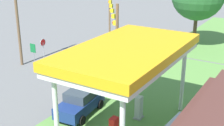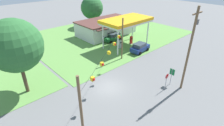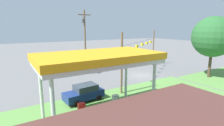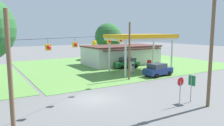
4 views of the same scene
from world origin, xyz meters
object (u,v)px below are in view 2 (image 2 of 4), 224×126
object	(u,v)px
gas_station_store	(106,27)
stop_sign_roadside	(167,78)
car_at_pumps_rear	(113,37)
tree_west_verge	(15,46)
route_sign	(172,73)
gas_station_canopy	(127,21)
fuel_pump_near	(120,44)
car_at_pumps_front	(140,47)
utility_pole_main	(190,47)
fuel_pump_far	(131,40)
tree_behind_station	(92,8)

from	to	relation	value
gas_station_store	stop_sign_roadside	bearing A→B (deg)	-112.28
car_at_pumps_rear	tree_west_verge	size ratio (longest dim) A/B	0.47
route_sign	tree_west_verge	distance (m)	19.88
gas_station_canopy	stop_sign_roadside	distance (m)	16.21
fuel_pump_near	route_sign	size ratio (longest dim) A/B	0.70
tree_west_verge	stop_sign_roadside	bearing A→B (deg)	-41.27
gas_station_canopy	route_sign	bearing A→B (deg)	-111.94
gas_station_canopy	tree_west_verge	distance (m)	21.04
gas_station_store	car_at_pumps_front	bearing A→B (deg)	-99.94
fuel_pump_near	car_at_pumps_rear	distance (m)	4.32
car_at_pumps_front	stop_sign_roadside	bearing A→B (deg)	-130.07
utility_pole_main	route_sign	bearing A→B (deg)	103.31
utility_pole_main	tree_west_verge	xyz separation A→B (m)	(-15.66, 13.22, 0.46)
gas_station_store	fuel_pump_near	bearing A→B (deg)	-113.40
car_at_pumps_front	tree_west_verge	bearing A→B (deg)	169.78
gas_station_store	stop_sign_roadside	xyz separation A→B (m)	(-9.25, -22.58, 0.02)
fuel_pump_far	car_at_pumps_front	distance (m)	4.37
stop_sign_roadside	fuel_pump_near	bearing A→B (deg)	-111.60
route_sign	utility_pole_main	xyz separation A→B (m)	(0.35, -1.47, 4.28)
car_at_pumps_rear	route_sign	world-z (taller)	route_sign
car_at_pumps_rear	fuel_pump_near	bearing A→B (deg)	69.75
gas_station_store	stop_sign_roadside	size ratio (longest dim) A/B	5.53
fuel_pump_far	car_at_pumps_front	size ratio (longest dim) A/B	0.39
fuel_pump_far	stop_sign_roadside	size ratio (longest dim) A/B	0.68
fuel_pump_far	route_sign	xyz separation A→B (m)	(-7.28, -13.87, 0.91)
car_at_pumps_rear	tree_behind_station	world-z (taller)	tree_behind_station
gas_station_canopy	fuel_pump_far	world-z (taller)	gas_station_canopy
car_at_pumps_front	tree_behind_station	size ratio (longest dim) A/B	0.54
stop_sign_roadside	utility_pole_main	world-z (taller)	utility_pole_main
fuel_pump_near	route_sign	world-z (taller)	route_sign
car_at_pumps_rear	stop_sign_roadside	world-z (taller)	stop_sign_roadside
gas_station_canopy	stop_sign_roadside	size ratio (longest dim) A/B	4.08
gas_station_store	tree_west_verge	bearing A→B (deg)	-155.13
fuel_pump_far	car_at_pumps_rear	bearing A→B (deg)	112.12
car_at_pumps_rear	route_sign	xyz separation A→B (m)	(-5.68, -17.80, 0.79)
tree_behind_station	gas_station_canopy	bearing A→B (deg)	-103.65
car_at_pumps_rear	utility_pole_main	xyz separation A→B (m)	(-5.33, -19.26, 5.07)
fuel_pump_far	car_at_pumps_rear	world-z (taller)	car_at_pumps_rear
tree_behind_station	tree_west_verge	xyz separation A→B (m)	(-25.00, -18.98, 1.42)
gas_station_canopy	tree_west_verge	bearing A→B (deg)	-174.23
gas_station_canopy	tree_west_verge	size ratio (longest dim) A/B	1.06
route_sign	stop_sign_roadside	bearing A→B (deg)	-172.71
gas_station_store	fuel_pump_near	xyz separation A→B (m)	(-3.68, -8.50, -0.99)
gas_station_store	car_at_pumps_rear	size ratio (longest dim) A/B	3.07
car_at_pumps_rear	tree_behind_station	xyz separation A→B (m)	(4.00, 12.93, 4.11)
fuel_pump_far	fuel_pump_near	bearing A→B (deg)	180.00
fuel_pump_near	car_at_pumps_front	xyz separation A→B (m)	(1.50, -3.94, 0.13)
gas_station_canopy	fuel_pump_near	bearing A→B (deg)	-179.95
fuel_pump_near	fuel_pump_far	xyz separation A→B (m)	(3.38, 0.00, 0.00)
car_at_pumps_rear	tree_west_verge	bearing A→B (deg)	20.17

